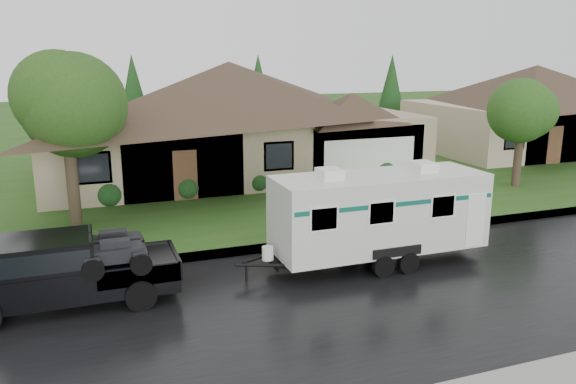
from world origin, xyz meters
The scene contains 11 objects.
ground centered at (0.00, 0.00, 0.00)m, with size 140.00×140.00×0.00m, color #224E18.
road centered at (0.00, -2.00, 0.01)m, with size 140.00×8.00×0.01m, color black.
curb centered at (0.00, 2.25, 0.07)m, with size 140.00×0.50×0.15m, color gray.
lawn centered at (0.00, 15.00, 0.07)m, with size 140.00×26.00×0.15m, color #224E18.
house_main centered at (2.29, 13.84, 3.59)m, with size 19.44×10.80×6.90m.
house_neighbor centered at (22.27, 14.34, 3.32)m, with size 15.12×9.72×6.45m.
tree_left_green centered at (-5.57, 6.53, 4.43)m, with size 3.72×3.72×6.16m.
tree_right_green centered at (13.57, 6.28, 3.72)m, with size 3.11×3.11×5.16m.
shrub_row centered at (2.00, 9.30, 0.65)m, with size 13.60×1.00×1.00m.
pickup_truck centered at (-5.89, 0.08, 0.96)m, with size 5.39×2.05×1.80m.
travel_trailer centered at (2.91, 0.08, 1.58)m, with size 6.64×2.33×2.98m.
Camera 1 is at (-5.07, -13.92, 6.06)m, focal length 35.00 mm.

